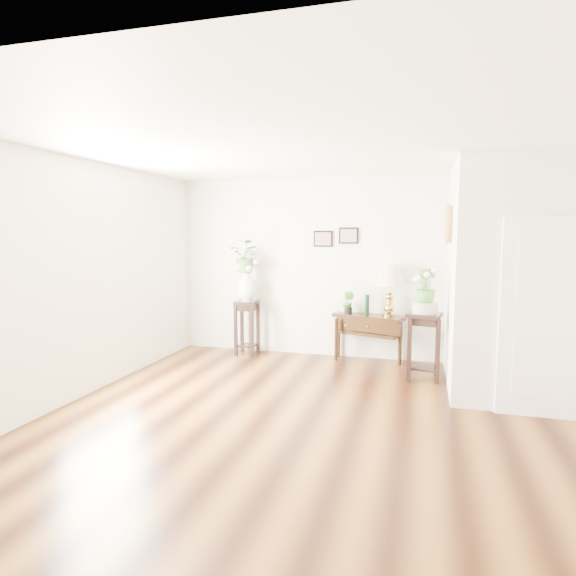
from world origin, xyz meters
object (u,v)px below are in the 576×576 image
at_px(table_lamp, 390,292).
at_px(console_table, 368,338).
at_px(plant_stand_a, 247,328).
at_px(plant_stand_b, 423,346).

bearing_deg(table_lamp, console_table, 180.00).
height_order(plant_stand_a, plant_stand_b, plant_stand_b).
relative_size(table_lamp, plant_stand_a, 0.89).
bearing_deg(plant_stand_a, console_table, 3.76).
bearing_deg(plant_stand_b, console_table, 137.58).
height_order(console_table, table_lamp, table_lamp).
bearing_deg(console_table, table_lamp, 18.60).
relative_size(console_table, plant_stand_b, 1.20).
relative_size(console_table, plant_stand_a, 1.23).
bearing_deg(plant_stand_a, table_lamp, 3.25).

